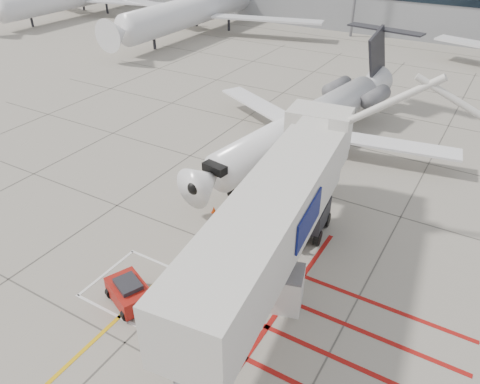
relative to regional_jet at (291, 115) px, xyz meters
The scene contains 8 objects.
ground_plane 15.66m from the regional_jet, 85.25° to the right, with size 260.00×260.00×0.00m, color gray.
regional_jet is the anchor object (origin of this frame).
jet_bridge 14.88m from the regional_jet, 68.68° to the right, with size 9.68×20.44×8.17m, color silver, non-canonical shape.
pushback_tug 17.44m from the regional_jet, 90.53° to the right, with size 2.41×1.51×1.41m, color maroon, non-canonical shape.
baggage_cart 10.43m from the regional_jet, 64.15° to the right, with size 1.95×1.23×1.23m, color slate, non-canonical shape.
ground_power_unit 15.05m from the regional_jet, 66.97° to the right, with size 2.69×1.57×2.13m, color silver, non-canonical shape.
cone_nose 9.37m from the regional_jet, 96.29° to the right, with size 0.31×0.31×0.43m, color #F9470D.
cone_side 10.11m from the regional_jet, 90.50° to the right, with size 0.34×0.34×0.48m, color #DB600B.
Camera 1 is at (11.53, -13.42, 16.62)m, focal length 35.00 mm.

